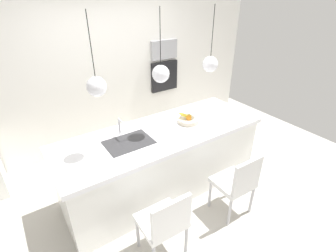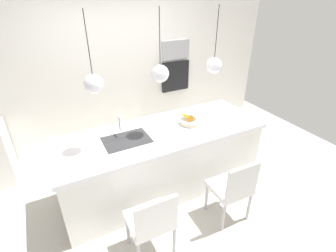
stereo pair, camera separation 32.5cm
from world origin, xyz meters
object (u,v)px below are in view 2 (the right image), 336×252
at_px(microwave, 175,50).
at_px(chair_near, 152,221).
at_px(oven, 175,76).
at_px(chair_middle, 233,187).
at_px(fruit_bowl, 190,121).

distance_m(microwave, chair_near, 3.15).
relative_size(oven, chair_middle, 0.64).
relative_size(fruit_bowl, chair_near, 0.33).
bearing_deg(chair_middle, chair_near, 179.89).
xyz_separation_m(fruit_bowl, chair_middle, (0.05, -0.91, -0.46)).
bearing_deg(chair_middle, oven, 76.61).
bearing_deg(fruit_bowl, chair_middle, -86.85).
bearing_deg(chair_near, microwave, 56.70).
xyz_separation_m(fruit_bowl, chair_near, (-0.99, -0.91, -0.47)).
bearing_deg(chair_middle, fruit_bowl, 93.15).
bearing_deg(fruit_bowl, oven, 67.82).
height_order(fruit_bowl, chair_near, fruit_bowl).
height_order(fruit_bowl, chair_middle, fruit_bowl).
bearing_deg(fruit_bowl, chair_near, -137.43).
distance_m(fruit_bowl, oven, 1.70).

